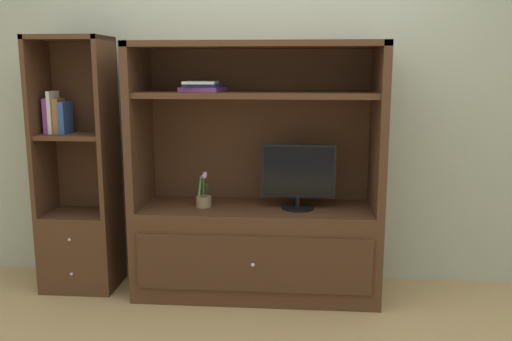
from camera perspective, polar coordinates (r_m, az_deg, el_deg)
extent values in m
plane|color=tan|center=(3.37, -0.51, -15.25)|extent=(8.00, 8.00, 0.00)
cube|color=#ADB29E|center=(3.78, 0.51, 9.59)|extent=(6.00, 0.10, 2.80)
cube|color=#4C2D1C|center=(3.62, 0.07, -8.31)|extent=(1.58, 0.53, 0.59)
cube|color=#462A19|center=(3.37, -0.32, -9.82)|extent=(1.45, 0.02, 0.35)
sphere|color=silver|center=(3.35, -0.34, -9.91)|extent=(0.02, 0.02, 0.02)
cube|color=#4C2D1C|center=(3.59, -12.20, 4.64)|extent=(0.05, 0.53, 1.05)
cube|color=#4C2D1C|center=(3.47, 12.77, 4.41)|extent=(0.05, 0.53, 1.05)
cube|color=#4C2D1C|center=(3.70, 0.39, 5.05)|extent=(1.58, 0.02, 1.05)
cube|color=#4C2D1C|center=(3.43, 0.07, 13.08)|extent=(1.58, 0.53, 0.04)
cube|color=#4C2D1C|center=(3.43, 0.07, 8.00)|extent=(1.48, 0.47, 0.04)
cylinder|color=black|center=(3.50, 4.42, -3.92)|extent=(0.21, 0.21, 0.01)
cylinder|color=black|center=(3.49, 4.43, -3.29)|extent=(0.03, 0.03, 0.07)
cube|color=black|center=(3.45, 4.48, -0.02)|extent=(0.47, 0.02, 0.34)
cube|color=black|center=(3.44, 4.48, -0.07)|extent=(0.44, 0.00, 0.30)
cylinder|color=#8C7251|center=(3.55, -5.52, -3.27)|extent=(0.10, 0.10, 0.07)
cylinder|color=#3D6B33|center=(3.52, -5.55, -1.45)|extent=(0.01, 0.01, 0.16)
cube|color=#2D7A38|center=(3.53, -5.14, -1.92)|extent=(0.03, 0.14, 0.09)
cube|color=#2D7A38|center=(3.53, -5.94, -1.92)|extent=(0.02, 0.09, 0.15)
sphere|color=#DB9EC6|center=(3.51, -5.39, -0.36)|extent=(0.03, 0.03, 0.03)
sphere|color=#DB9EC6|center=(3.50, -5.46, -0.61)|extent=(0.03, 0.03, 0.03)
sphere|color=#DB9EC6|center=(3.50, -5.36, -0.53)|extent=(0.02, 0.02, 0.02)
cube|color=purple|center=(3.47, -5.59, 8.50)|extent=(0.27, 0.30, 0.03)
cube|color=#2D519E|center=(3.48, -5.63, 8.90)|extent=(0.22, 0.26, 0.02)
cube|color=silver|center=(3.47, -5.77, 9.21)|extent=(0.21, 0.33, 0.02)
cube|color=#4C2D1C|center=(3.91, -17.82, -7.90)|extent=(0.48, 0.37, 0.52)
sphere|color=silver|center=(3.71, -19.04, -6.89)|extent=(0.02, 0.02, 0.02)
sphere|color=silver|center=(3.78, -18.82, -10.27)|extent=(0.02, 0.02, 0.02)
cube|color=#4C2D1C|center=(3.83, -21.67, 4.33)|extent=(0.03, 0.37, 1.16)
cube|color=#4C2D1C|center=(3.66, -15.28, 4.43)|extent=(0.03, 0.37, 1.16)
cube|color=#4C2D1C|center=(3.90, -17.54, 4.68)|extent=(0.48, 0.02, 1.16)
cube|color=#4C2D1C|center=(3.74, -18.50, 3.50)|extent=(0.42, 0.33, 0.03)
cube|color=#4C2D1C|center=(3.72, -19.08, 13.03)|extent=(0.48, 0.37, 0.03)
cube|color=purple|center=(3.80, -20.90, 5.41)|extent=(0.03, 0.14, 0.23)
cube|color=silver|center=(3.79, -20.51, 5.77)|extent=(0.02, 0.15, 0.27)
cube|color=#A56638|center=(3.77, -19.98, 5.42)|extent=(0.04, 0.12, 0.23)
cube|color=#2D519E|center=(3.75, -19.38, 5.28)|extent=(0.04, 0.15, 0.21)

